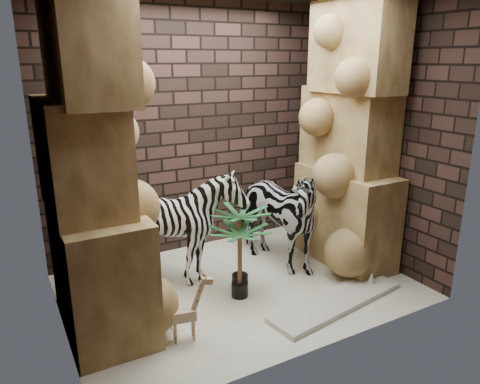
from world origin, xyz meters
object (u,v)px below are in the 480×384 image
palm_front (240,249)px  surfboard (337,301)px  palm_back (240,262)px  giraffe_toy (183,309)px  zebra_right (273,207)px  zebra_left (181,231)px

palm_front → surfboard: 1.10m
palm_back → giraffe_toy: bearing=-151.5°
zebra_right → palm_back: 0.88m
zebra_right → surfboard: bearing=-95.7°
giraffe_toy → surfboard: giraffe_toy is taller
zebra_right → palm_back: size_ratio=1.91×
surfboard → zebra_left: bearing=125.6°
zebra_left → palm_back: zebra_left is taller
zebra_left → giraffe_toy: 1.12m
zebra_right → zebra_left: size_ratio=1.13×
zebra_left → palm_back: 0.73m
zebra_left → surfboard: bearing=-51.9°
giraffe_toy → surfboard: size_ratio=0.39×
palm_back → surfboard: palm_back is taller
giraffe_toy → zebra_right: bearing=42.2°
surfboard → giraffe_toy: bearing=165.0°
giraffe_toy → palm_back: palm_back is taller
zebra_left → giraffe_toy: (-0.39, -1.01, -0.27)m
zebra_right → surfboard: 1.26m
palm_back → surfboard: size_ratio=0.49×
giraffe_toy → palm_front: palm_front is taller
zebra_left → palm_front: 0.66m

